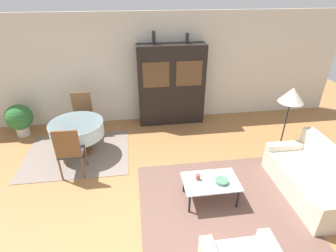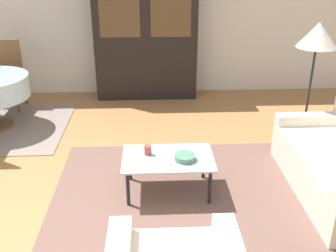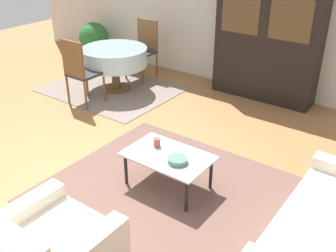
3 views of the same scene
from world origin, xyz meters
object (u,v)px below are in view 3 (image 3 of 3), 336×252
at_px(dining_table, 115,57).
at_px(cup, 157,143).
at_px(display_cabinet, 268,37).
at_px(bowl, 178,160).
at_px(potted_plant, 94,39).
at_px(coffee_table, 168,158).
at_px(dining_chair_far, 144,46).
at_px(dining_chair_near, 80,69).

relative_size(dining_table, cup, 11.01).
distance_m(display_cabinet, dining_table, 2.50).
relative_size(display_cabinet, cup, 20.07).
height_order(display_cabinet, bowl, display_cabinet).
xyz_separation_m(display_cabinet, potted_plant, (-3.65, -0.23, -0.55)).
height_order(coffee_table, dining_chair_far, dining_chair_far).
height_order(dining_chair_near, bowl, dining_chair_near).
relative_size(dining_table, dining_chair_near, 1.05).
relative_size(dining_chair_far, cup, 10.46).
distance_m(dining_table, cup, 2.75).
bearing_deg(cup, display_cabinet, 90.49).
xyz_separation_m(dining_chair_near, potted_plant, (-1.49, 1.74, -0.14)).
bearing_deg(cup, dining_table, 142.61).
bearing_deg(dining_chair_far, bowl, 134.72).
relative_size(dining_table, bowl, 5.22).
bearing_deg(potted_plant, bowl, -34.35).
relative_size(coffee_table, dining_chair_far, 0.88).
xyz_separation_m(dining_table, dining_chair_far, (0.00, 0.78, 0.01)).
bearing_deg(dining_chair_far, dining_chair_near, 90.00).
bearing_deg(potted_plant, dining_chair_far, -7.13).
relative_size(dining_chair_near, bowl, 4.96).
bearing_deg(display_cabinet, coffee_table, -85.59).
bearing_deg(dining_chair_near, dining_table, 90.00).
bearing_deg(dining_chair_near, cup, -22.21).
distance_m(display_cabinet, dining_chair_far, 2.24).
xyz_separation_m(display_cabinet, dining_chair_far, (-2.16, -0.42, -0.41)).
xyz_separation_m(bowl, potted_plant, (-4.04, 2.76, 0.02)).
relative_size(coffee_table, potted_plant, 1.17).
distance_m(dining_chair_near, potted_plant, 2.30).
relative_size(bowl, potted_plant, 0.27).
height_order(dining_table, dining_chair_near, dining_chair_near).
bearing_deg(dining_chair_far, coffee_table, 133.47).
xyz_separation_m(dining_chair_far, potted_plant, (-1.49, 0.19, -0.14)).
bearing_deg(display_cabinet, potted_plant, -176.39).
bearing_deg(coffee_table, cup, 160.66).
xyz_separation_m(dining_chair_near, cup, (2.19, -0.89, -0.14)).
height_order(coffee_table, bowl, bowl).
height_order(dining_chair_far, bowl, dining_chair_far).
bearing_deg(bowl, coffee_table, 160.33).
bearing_deg(dining_table, dining_chair_near, -90.00).
xyz_separation_m(dining_table, bowl, (2.55, -1.80, -0.15)).
bearing_deg(cup, potted_plant, 144.38).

